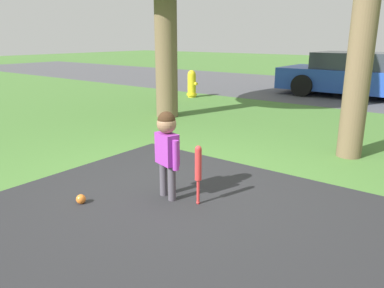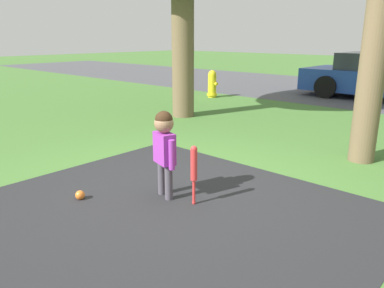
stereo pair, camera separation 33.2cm
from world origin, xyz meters
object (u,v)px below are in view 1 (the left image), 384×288
object	(u,v)px
baseball_bat	(198,167)
parked_car	(362,76)
sports_ball	(81,199)
fire_hydrant	(192,84)
child	(167,143)

from	to	relation	value
baseball_bat	parked_car	world-z (taller)	parked_car
sports_ball	parked_car	distance (m)	8.80
fire_hydrant	sports_ball	bearing A→B (deg)	-61.67
child	parked_car	world-z (taller)	parked_car
baseball_bat	sports_ball	xyz separation A→B (m)	(-0.91, -0.68, -0.34)
child	fire_hydrant	size ratio (longest dim) A/B	1.24
sports_ball	baseball_bat	bearing A→B (deg)	36.87
sports_ball	parked_car	size ratio (longest dim) A/B	0.02
child	sports_ball	size ratio (longest dim) A/B	9.44
baseball_bat	fire_hydrant	size ratio (longest dim) A/B	0.83
fire_hydrant	child	bearing A→B (deg)	-54.61
baseball_bat	parked_car	bearing A→B (deg)	93.93
sports_ball	child	bearing A→B (deg)	46.94
child	baseball_bat	world-z (taller)	child
baseball_bat	parked_car	xyz separation A→B (m)	(-0.56, 8.09, 0.17)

